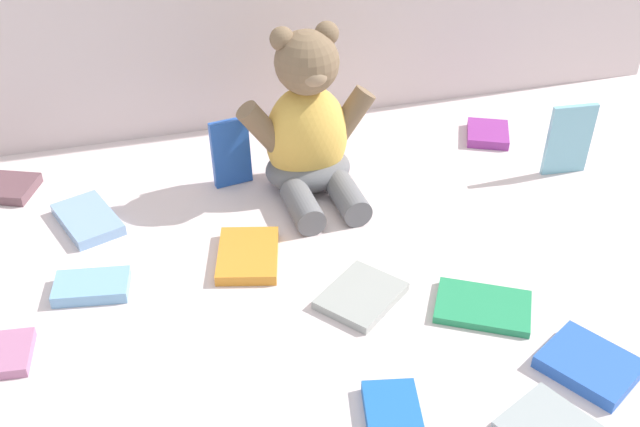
{
  "coord_description": "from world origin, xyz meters",
  "views": [
    {
      "loc": [
        -0.23,
        -0.99,
        0.75
      ],
      "look_at": [
        0.02,
        -0.1,
        0.1
      ],
      "focal_mm": 42.87,
      "sensor_mm": 36.0,
      "label": 1
    }
  ],
  "objects_px": {
    "book_case_0": "(483,307)",
    "book_case_11": "(395,426)",
    "book_case_5": "(488,134)",
    "book_case_13": "(88,219)",
    "book_case_1": "(231,153)",
    "book_case_8": "(92,287)",
    "book_case_3": "(248,255)",
    "book_case_12": "(3,188)",
    "teddy_bear": "(308,132)",
    "book_case_7": "(589,365)",
    "book_case_10": "(569,140)",
    "book_case_9": "(361,296)"
  },
  "relations": [
    {
      "from": "book_case_9",
      "to": "book_case_10",
      "type": "bearing_deg",
      "value": -102.01
    },
    {
      "from": "book_case_9",
      "to": "book_case_3",
      "type": "bearing_deg",
      "value": 7.43
    },
    {
      "from": "book_case_9",
      "to": "book_case_5",
      "type": "bearing_deg",
      "value": -83.78
    },
    {
      "from": "book_case_3",
      "to": "book_case_5",
      "type": "relative_size",
      "value": 1.33
    },
    {
      "from": "book_case_5",
      "to": "book_case_11",
      "type": "distance_m",
      "value": 0.76
    },
    {
      "from": "book_case_1",
      "to": "book_case_3",
      "type": "bearing_deg",
      "value": -103.42
    },
    {
      "from": "teddy_bear",
      "to": "book_case_5",
      "type": "bearing_deg",
      "value": 8.33
    },
    {
      "from": "book_case_7",
      "to": "book_case_13",
      "type": "bearing_deg",
      "value": 110.3
    },
    {
      "from": "book_case_3",
      "to": "book_case_10",
      "type": "relative_size",
      "value": 0.93
    },
    {
      "from": "book_case_1",
      "to": "book_case_9",
      "type": "distance_m",
      "value": 0.39
    },
    {
      "from": "book_case_1",
      "to": "book_case_11",
      "type": "xyz_separation_m",
      "value": [
        0.09,
        -0.61,
        -0.05
      ]
    },
    {
      "from": "book_case_0",
      "to": "teddy_bear",
      "type": "bearing_deg",
      "value": 51.64
    },
    {
      "from": "teddy_bear",
      "to": "book_case_7",
      "type": "bearing_deg",
      "value": -68.13
    },
    {
      "from": "book_case_12",
      "to": "book_case_11",
      "type": "bearing_deg",
      "value": -121.93
    },
    {
      "from": "book_case_11",
      "to": "book_case_8",
      "type": "bearing_deg",
      "value": -34.81
    },
    {
      "from": "book_case_3",
      "to": "book_case_8",
      "type": "bearing_deg",
      "value": 17.25
    },
    {
      "from": "book_case_5",
      "to": "book_case_8",
      "type": "relative_size",
      "value": 0.88
    },
    {
      "from": "book_case_5",
      "to": "teddy_bear",
      "type": "bearing_deg",
      "value": -144.37
    },
    {
      "from": "book_case_0",
      "to": "book_case_12",
      "type": "bearing_deg",
      "value": 82.64
    },
    {
      "from": "book_case_13",
      "to": "book_case_0",
      "type": "bearing_deg",
      "value": -54.21
    },
    {
      "from": "book_case_11",
      "to": "book_case_13",
      "type": "height_order",
      "value": "book_case_13"
    },
    {
      "from": "teddy_bear",
      "to": "book_case_11",
      "type": "relative_size",
      "value": 2.18
    },
    {
      "from": "book_case_3",
      "to": "book_case_8",
      "type": "xyz_separation_m",
      "value": [
        -0.24,
        -0.01,
        0.0
      ]
    },
    {
      "from": "book_case_11",
      "to": "book_case_13",
      "type": "distance_m",
      "value": 0.64
    },
    {
      "from": "book_case_5",
      "to": "book_case_13",
      "type": "bearing_deg",
      "value": -148.72
    },
    {
      "from": "book_case_10",
      "to": "book_case_1",
      "type": "bearing_deg",
      "value": 172.24
    },
    {
      "from": "book_case_1",
      "to": "book_case_13",
      "type": "height_order",
      "value": "book_case_1"
    },
    {
      "from": "book_case_0",
      "to": "book_case_8",
      "type": "distance_m",
      "value": 0.58
    },
    {
      "from": "book_case_13",
      "to": "book_case_10",
      "type": "bearing_deg",
      "value": -24.34
    },
    {
      "from": "teddy_bear",
      "to": "book_case_9",
      "type": "relative_size",
      "value": 2.5
    },
    {
      "from": "book_case_0",
      "to": "book_case_11",
      "type": "height_order",
      "value": "book_case_11"
    },
    {
      "from": "teddy_bear",
      "to": "book_case_5",
      "type": "distance_m",
      "value": 0.41
    },
    {
      "from": "book_case_3",
      "to": "book_case_11",
      "type": "xyz_separation_m",
      "value": [
        0.11,
        -0.38,
        -0.0
      ]
    },
    {
      "from": "book_case_5",
      "to": "book_case_11",
      "type": "relative_size",
      "value": 0.7
    },
    {
      "from": "book_case_5",
      "to": "book_case_12",
      "type": "distance_m",
      "value": 0.92
    },
    {
      "from": "book_case_1",
      "to": "book_case_8",
      "type": "relative_size",
      "value": 1.13
    },
    {
      "from": "book_case_9",
      "to": "book_case_10",
      "type": "distance_m",
      "value": 0.53
    },
    {
      "from": "book_case_3",
      "to": "book_case_7",
      "type": "bearing_deg",
      "value": 152.25
    },
    {
      "from": "book_case_7",
      "to": "book_case_10",
      "type": "bearing_deg",
      "value": 33.46
    },
    {
      "from": "book_case_3",
      "to": "book_case_5",
      "type": "bearing_deg",
      "value": -140.16
    },
    {
      "from": "book_case_7",
      "to": "book_case_10",
      "type": "height_order",
      "value": "book_case_10"
    },
    {
      "from": "book_case_3",
      "to": "book_case_12",
      "type": "xyz_separation_m",
      "value": [
        -0.38,
        0.31,
        0.0
      ]
    },
    {
      "from": "teddy_bear",
      "to": "book_case_12",
      "type": "xyz_separation_m",
      "value": [
        -0.53,
        0.12,
        -0.1
      ]
    },
    {
      "from": "book_case_0",
      "to": "book_case_11",
      "type": "bearing_deg",
      "value": 160.19
    },
    {
      "from": "book_case_8",
      "to": "book_case_0",
      "type": "bearing_deg",
      "value": -100.6
    },
    {
      "from": "teddy_bear",
      "to": "book_case_11",
      "type": "height_order",
      "value": "teddy_bear"
    },
    {
      "from": "book_case_3",
      "to": "book_case_1",
      "type": "bearing_deg",
      "value": -80.03
    },
    {
      "from": "book_case_5",
      "to": "book_case_13",
      "type": "distance_m",
      "value": 0.78
    },
    {
      "from": "book_case_12",
      "to": "book_case_0",
      "type": "bearing_deg",
      "value": -104.26
    },
    {
      "from": "book_case_7",
      "to": "book_case_3",
      "type": "bearing_deg",
      "value": 107.71
    }
  ]
}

